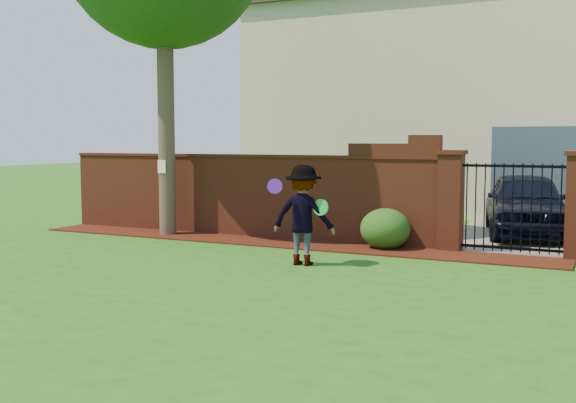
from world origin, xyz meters
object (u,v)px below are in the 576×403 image
at_px(car, 527,205).
at_px(frisbee_purple, 275,186).
at_px(man, 302,215).
at_px(frisbee_green, 321,207).

relative_size(car, frisbee_purple, 16.40).
bearing_deg(frisbee_purple, man, 48.98).
bearing_deg(man, car, -124.53).
bearing_deg(frisbee_purple, car, 59.50).
relative_size(man, frisbee_green, 6.18).
bearing_deg(frisbee_green, frisbee_purple, -154.76).
distance_m(car, frisbee_green, 5.81).
distance_m(frisbee_purple, frisbee_green, 0.82).
height_order(car, frisbee_purple, frisbee_purple).
distance_m(man, frisbee_purple, 0.69).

